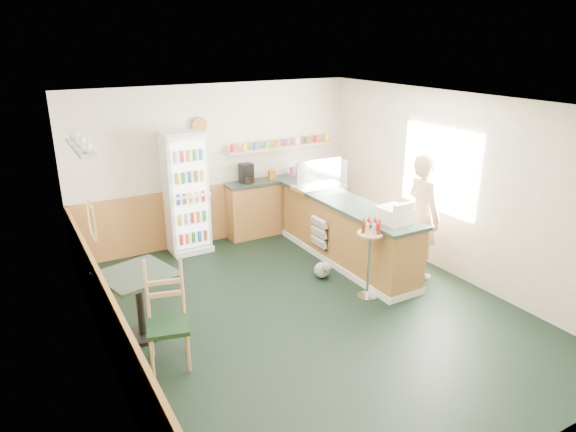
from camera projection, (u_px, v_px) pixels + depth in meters
ground at (308, 311)px, 6.76m from camera, size 6.00×6.00×0.00m
room_envelope at (266, 189)px, 6.75m from camera, size 5.04×6.02×2.72m
service_counter at (345, 234)px, 8.12m from camera, size 0.68×3.01×1.01m
back_counter at (284, 201)px, 9.43m from camera, size 2.24×0.42×1.69m
drinks_fridge at (186, 193)px, 8.37m from camera, size 0.66×0.55×2.01m
display_case at (319, 175)px, 8.51m from camera, size 0.85×0.45×0.49m
cash_register at (394, 215)px, 7.00m from camera, size 0.41×0.43×0.22m
shopkeeper at (423, 216)px, 7.52m from camera, size 0.54×0.69×1.86m
condiment_stand at (370, 247)px, 6.88m from camera, size 0.36×0.36×1.11m
newspaper_rack at (319, 233)px, 8.13m from camera, size 0.09×0.41×0.49m
cafe_table at (139, 292)px, 5.99m from camera, size 0.95×0.95×0.85m
cafe_chair at (164, 310)px, 5.55m from camera, size 0.54×0.54×1.19m
dog_doorstop at (323, 270)px, 7.64m from camera, size 0.24×0.31×0.29m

